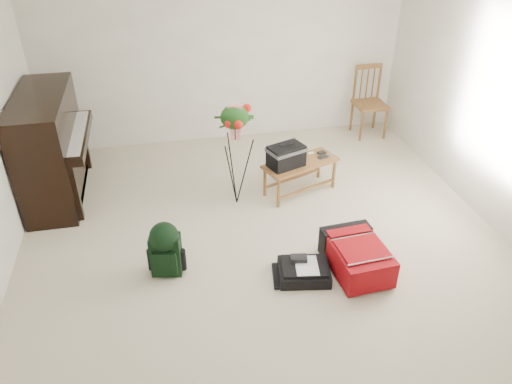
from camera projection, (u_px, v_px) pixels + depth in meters
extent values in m
cube|color=beige|center=(267.00, 252.00, 5.11)|extent=(5.00, 5.50, 0.01)
cube|color=white|center=(223.00, 52.00, 6.71)|extent=(5.00, 0.04, 2.50)
cube|color=black|center=(50.00, 147.00, 5.72)|extent=(0.55, 1.50, 1.25)
cube|color=black|center=(75.00, 137.00, 5.71)|extent=(0.28, 1.30, 0.10)
cube|color=white|center=(75.00, 133.00, 5.69)|extent=(0.22, 1.20, 0.02)
cube|color=black|center=(65.00, 189.00, 6.03)|extent=(0.45, 1.30, 0.10)
cube|color=brown|center=(301.00, 163.00, 5.89)|extent=(0.98, 0.65, 0.04)
cylinder|color=brown|center=(270.00, 188.00, 5.81)|extent=(0.04, 0.04, 0.37)
cylinder|color=brown|center=(264.00, 176.00, 6.05)|extent=(0.04, 0.04, 0.37)
cylinder|color=brown|center=(336.00, 181.00, 5.95)|extent=(0.04, 0.04, 0.37)
cylinder|color=brown|center=(328.00, 169.00, 6.19)|extent=(0.04, 0.04, 0.37)
cube|color=brown|center=(370.00, 105.00, 7.20)|extent=(0.44, 0.44, 0.04)
cylinder|color=brown|center=(361.00, 127.00, 7.14)|extent=(0.04, 0.04, 0.45)
cylinder|color=brown|center=(352.00, 116.00, 7.45)|extent=(0.04, 0.04, 0.45)
cylinder|color=brown|center=(385.00, 124.00, 7.21)|extent=(0.04, 0.04, 0.45)
cylinder|color=brown|center=(375.00, 114.00, 7.52)|extent=(0.04, 0.04, 0.45)
cube|color=brown|center=(369.00, 66.00, 7.08)|extent=(0.39, 0.05, 0.06)
cylinder|color=brown|center=(355.00, 84.00, 7.18)|extent=(0.04, 0.04, 0.54)
cylinder|color=brown|center=(379.00, 82.00, 7.25)|extent=(0.04, 0.04, 0.54)
cube|color=#A60719|center=(357.00, 257.00, 4.79)|extent=(0.53, 0.75, 0.28)
cube|color=black|center=(347.00, 239.00, 5.02)|extent=(0.52, 0.20, 0.30)
cube|color=#A60719|center=(361.00, 248.00, 4.67)|extent=(0.46, 0.44, 0.02)
cube|color=silver|center=(369.00, 262.00, 4.50)|extent=(0.45, 0.04, 0.01)
cube|color=black|center=(304.00, 272.00, 4.76)|extent=(0.54, 0.46, 0.12)
cube|color=black|center=(304.00, 266.00, 4.72)|extent=(0.47, 0.39, 0.03)
cube|color=white|center=(307.00, 265.00, 4.70)|extent=(0.26, 0.32, 0.01)
cube|color=black|center=(298.00, 259.00, 4.74)|extent=(0.17, 0.12, 0.05)
cube|color=black|center=(166.00, 254.00, 4.74)|extent=(0.32, 0.23, 0.43)
cube|color=black|center=(167.00, 263.00, 4.66)|extent=(0.23, 0.09, 0.25)
sphere|color=black|center=(164.00, 237.00, 4.62)|extent=(0.28, 0.28, 0.28)
cube|color=black|center=(159.00, 250.00, 4.81)|extent=(0.04, 0.04, 0.38)
cube|color=black|center=(173.00, 248.00, 4.83)|extent=(0.04, 0.04, 0.38)
cylinder|color=black|center=(235.00, 125.00, 5.36)|extent=(0.01, 0.01, 0.33)
ellipsoid|color=#1B4816|center=(235.00, 117.00, 5.30)|extent=(0.31, 0.22, 0.29)
cube|color=red|center=(235.00, 109.00, 5.23)|extent=(0.16, 0.08, 0.09)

